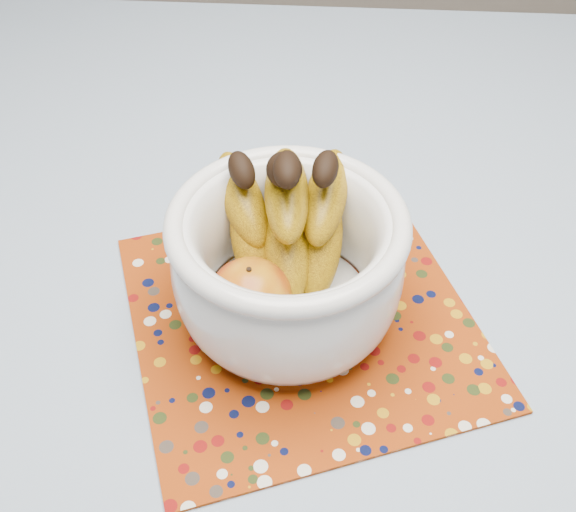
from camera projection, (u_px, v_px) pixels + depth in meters
The scene contains 4 objects.
table at pixel (338, 306), 0.85m from camera, with size 1.20×1.20×0.75m.
tablecloth at pixel (341, 260), 0.79m from camera, with size 1.32×1.32×0.01m, color slate.
placemat at pixel (301, 317), 0.72m from camera, with size 0.35×0.35×0.00m, color #852D07.
fruit_bowl at pixel (285, 250), 0.67m from camera, with size 0.24×0.25×0.20m.
Camera 1 is at (-0.02, -0.56, 1.31)m, focal length 42.00 mm.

